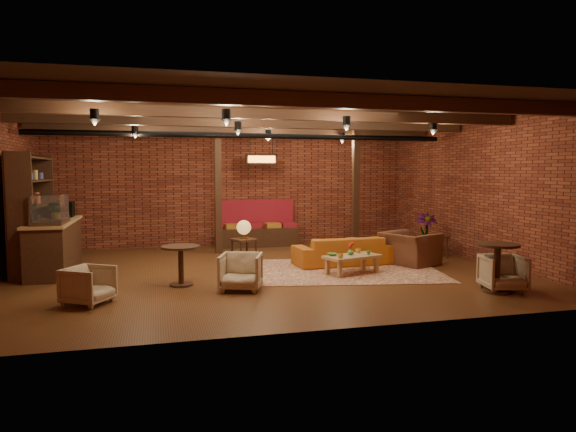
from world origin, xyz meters
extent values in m
plane|color=#402710|center=(0.00, 0.00, 0.00)|extent=(10.00, 10.00, 0.00)
cube|color=black|center=(0.00, 0.00, 3.20)|extent=(10.00, 8.00, 0.02)
cube|color=#5F251B|center=(0.00, 4.00, 1.60)|extent=(10.00, 0.02, 3.20)
cube|color=#5F251B|center=(0.00, -4.00, 1.60)|extent=(10.00, 0.02, 3.20)
cube|color=#5F251B|center=(5.00, 0.00, 1.60)|extent=(0.02, 8.00, 3.20)
cylinder|color=black|center=(0.00, 1.60, 2.85)|extent=(9.60, 0.12, 0.12)
cube|color=black|center=(-0.60, 2.60, 1.60)|extent=(0.16, 0.16, 3.20)
cube|color=black|center=(2.80, 2.00, 1.60)|extent=(0.16, 0.16, 3.20)
imported|color=#337F33|center=(-4.00, 1.20, 1.22)|extent=(0.35, 0.39, 0.30)
cube|color=orange|center=(0.60, 3.10, 2.35)|extent=(0.86, 0.06, 0.30)
cube|color=maroon|center=(1.73, -0.37, 0.01)|extent=(4.04, 3.36, 0.01)
imported|color=#A65517|center=(1.83, 0.30, 0.31)|extent=(2.18, 0.95, 0.62)
cube|color=#956F45|center=(1.64, -0.73, 0.36)|extent=(1.23, 0.87, 0.05)
cube|color=#956F45|center=(1.26, -1.05, 0.16)|extent=(0.07, 0.07, 0.33)
cube|color=#956F45|center=(2.14, -0.77, 0.16)|extent=(0.07, 0.07, 0.33)
cube|color=#956F45|center=(1.14, -0.68, 0.16)|extent=(0.07, 0.07, 0.33)
cube|color=#956F45|center=(2.02, -0.40, 0.16)|extent=(0.07, 0.07, 0.33)
imported|color=gold|center=(1.30, -0.98, 0.43)|extent=(0.14, 0.14, 0.09)
imported|color=#42853C|center=(1.98, -0.75, 0.42)|extent=(0.11, 0.11, 0.08)
imported|color=gold|center=(1.88, -0.46, 0.43)|extent=(0.14, 0.14, 0.09)
imported|color=#42853C|center=(1.25, -0.67, 0.41)|extent=(0.24, 0.24, 0.05)
imported|color=#42853C|center=(1.63, -0.68, 0.44)|extent=(0.13, 0.13, 0.11)
sphere|color=red|center=(1.63, -0.68, 0.58)|extent=(0.10, 0.10, 0.10)
cube|color=black|center=(-0.27, 0.80, 0.56)|extent=(0.61, 0.61, 0.04)
cylinder|color=black|center=(-0.27, 0.80, 0.27)|extent=(0.04, 0.04, 0.54)
cylinder|color=#A37C36|center=(-0.27, 0.80, 0.59)|extent=(0.16, 0.16, 0.02)
cylinder|color=#A37C36|center=(-0.27, 0.80, 0.67)|extent=(0.04, 0.04, 0.22)
sphere|color=orange|center=(-0.27, 0.80, 0.83)|extent=(0.31, 0.31, 0.31)
cylinder|color=black|center=(-1.69, -0.91, 0.70)|extent=(0.69, 0.69, 0.04)
cylinder|color=black|center=(-1.69, -0.91, 0.35)|extent=(0.10, 0.10, 0.67)
cylinder|color=black|center=(-1.69, -0.91, 0.02)|extent=(0.41, 0.41, 0.04)
imported|color=beige|center=(-3.13, -1.85, 0.32)|extent=(0.83, 0.84, 0.65)
imported|color=beige|center=(-0.71, -1.52, 0.35)|extent=(0.85, 0.82, 0.70)
imported|color=brown|center=(3.25, -0.05, 0.48)|extent=(1.06, 1.28, 0.95)
cube|color=black|center=(4.28, 0.62, 0.50)|extent=(0.51, 0.51, 0.04)
cylinder|color=black|center=(4.28, 0.62, 0.24)|extent=(0.04, 0.04, 0.48)
imported|color=black|center=(4.28, 0.62, 0.53)|extent=(0.19, 0.25, 0.02)
cylinder|color=black|center=(3.43, -2.77, 0.81)|extent=(0.71, 0.71, 0.04)
cylinder|color=black|center=(3.43, -2.77, 0.41)|extent=(0.11, 0.11, 0.78)
cylinder|color=black|center=(3.43, -2.77, 0.02)|extent=(0.43, 0.43, 0.04)
imported|color=beige|center=(3.62, -2.69, 0.34)|extent=(0.78, 0.75, 0.68)
imported|color=#4C7F4C|center=(4.40, 1.31, 1.50)|extent=(1.86, 1.86, 2.99)
camera|label=1|loc=(-2.10, -10.12, 2.04)|focal=32.00mm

